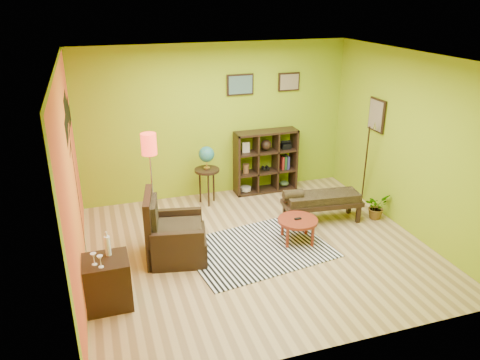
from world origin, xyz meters
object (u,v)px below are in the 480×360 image
object	(u,v)px
armchair	(173,238)
globe_table	(207,161)
cube_shelf	(266,161)
floor_lamp	(150,153)
side_cabinet	(108,282)
potted_plant	(376,209)
bench	(320,200)
coffee_table	(298,222)

from	to	relation	value
armchair	globe_table	xyz separation A→B (m)	(0.94, 1.66, 0.52)
globe_table	cube_shelf	bearing A→B (deg)	10.34
floor_lamp	cube_shelf	size ratio (longest dim) A/B	1.36
floor_lamp	side_cabinet	bearing A→B (deg)	-114.76
armchair	potted_plant	distance (m)	3.52
side_cabinet	floor_lamp	size ratio (longest dim) A/B	0.59
side_cabinet	floor_lamp	xyz separation A→B (m)	(0.82, 1.78, 1.00)
armchair	bench	bearing A→B (deg)	8.63
armchair	side_cabinet	bearing A→B (deg)	-137.61
coffee_table	side_cabinet	world-z (taller)	side_cabinet
bench	cube_shelf	bearing A→B (deg)	104.51
floor_lamp	potted_plant	world-z (taller)	floor_lamp
armchair	globe_table	size ratio (longest dim) A/B	0.93
floor_lamp	bench	bearing A→B (deg)	-10.94
globe_table	cube_shelf	distance (m)	1.26
floor_lamp	globe_table	size ratio (longest dim) A/B	1.51
armchair	potted_plant	xyz separation A→B (m)	(3.52, 0.19, -0.14)
globe_table	bench	bearing A→B (deg)	-38.36
side_cabinet	bench	size ratio (longest dim) A/B	0.70
coffee_table	bench	distance (m)	0.83
coffee_table	cube_shelf	bearing A→B (deg)	82.82
side_cabinet	globe_table	distance (m)	3.20
armchair	side_cabinet	size ratio (longest dim) A/B	1.05
bench	potted_plant	distance (m)	1.01
coffee_table	armchair	size ratio (longest dim) A/B	0.61
armchair	side_cabinet	xyz separation A→B (m)	(-0.95, -0.87, 0.02)
coffee_table	bench	bearing A→B (deg)	39.00
coffee_table	armchair	xyz separation A→B (m)	(-1.91, 0.13, -0.02)
armchair	cube_shelf	distance (m)	2.88
cube_shelf	bench	bearing A→B (deg)	-75.49
side_cabinet	potted_plant	distance (m)	4.60
coffee_table	side_cabinet	xyz separation A→B (m)	(-2.86, -0.74, 0.00)
armchair	cube_shelf	world-z (taller)	cube_shelf
cube_shelf	bench	distance (m)	1.56
cube_shelf	armchair	bearing A→B (deg)	-138.91
side_cabinet	cube_shelf	world-z (taller)	cube_shelf
coffee_table	potted_plant	world-z (taller)	coffee_table
coffee_table	globe_table	size ratio (longest dim) A/B	0.57
floor_lamp	bench	size ratio (longest dim) A/B	1.20
floor_lamp	cube_shelf	bearing A→B (deg)	23.09
floor_lamp	globe_table	bearing A→B (deg)	35.16
armchair	floor_lamp	bearing A→B (deg)	98.52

